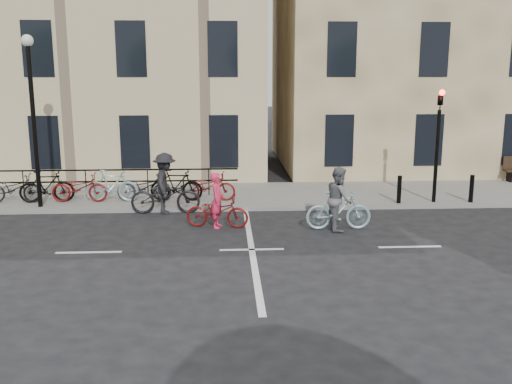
{
  "coord_description": "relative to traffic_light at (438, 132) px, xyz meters",
  "views": [
    {
      "loc": [
        -0.66,
        -13.54,
        4.33
      ],
      "look_at": [
        0.2,
        1.74,
        1.1
      ],
      "focal_mm": 40.0,
      "sensor_mm": 36.0,
      "label": 1
    }
  ],
  "objects": [
    {
      "name": "bollard_west",
      "position": [
        1.2,
        -0.09,
        -1.85
      ],
      "size": [
        0.14,
        0.14,
        0.9
      ],
      "primitive_type": "cylinder",
      "color": "black",
      "rests_on": "sidewalk"
    },
    {
      "name": "cyclist_dark",
      "position": [
        -8.7,
        -0.44,
        -1.71
      ],
      "size": [
        2.14,
        1.24,
        1.9
      ],
      "rotation": [
        0.0,
        0.0,
        1.59
      ],
      "color": "black",
      "rests_on": "ground"
    },
    {
      "name": "building_east",
      "position": [
        2.8,
        8.66,
        3.7
      ],
      "size": [
        14.0,
        10.0,
        12.0
      ],
      "primitive_type": "cube",
      "color": "#98845B",
      "rests_on": "sidewalk"
    },
    {
      "name": "cyclist_pink",
      "position": [
        -7.07,
        -2.19,
        -1.91
      ],
      "size": [
        1.86,
        0.94,
        1.58
      ],
      "rotation": [
        0.0,
        0.0,
        1.38
      ],
      "color": "#650E0D",
      "rests_on": "ground"
    },
    {
      "name": "bollard_east",
      "position": [
        -1.2,
        -0.09,
        -1.85
      ],
      "size": [
        0.14,
        0.14,
        0.9
      ],
      "primitive_type": "cylinder",
      "color": "black",
      "rests_on": "sidewalk"
    },
    {
      "name": "traffic_light",
      "position": [
        0.0,
        0.0,
        0.0
      ],
      "size": [
        0.18,
        0.3,
        3.9
      ],
      "color": "black",
      "rests_on": "sidewalk"
    },
    {
      "name": "parked_bikes",
      "position": [
        -10.55,
        0.7,
        -1.81
      ],
      "size": [
        8.3,
        1.23,
        1.05
      ],
      "color": "black",
      "rests_on": "sidewalk"
    },
    {
      "name": "ground",
      "position": [
        -6.2,
        -4.34,
        -2.45
      ],
      "size": [
        120.0,
        120.0,
        0.0
      ],
      "primitive_type": "plane",
      "color": "black",
      "rests_on": "ground"
    },
    {
      "name": "sidewalk",
      "position": [
        -10.2,
        1.66,
        -2.38
      ],
      "size": [
        46.0,
        4.0,
        0.15
      ],
      "primitive_type": "cube",
      "color": "slate",
      "rests_on": "ground"
    },
    {
      "name": "lamp_post",
      "position": [
        -12.7,
        0.06,
        1.04
      ],
      "size": [
        0.36,
        0.36,
        5.28
      ],
      "color": "black",
      "rests_on": "sidewalk"
    },
    {
      "name": "cyclist_grey",
      "position": [
        -3.69,
        -2.62,
        -1.74
      ],
      "size": [
        1.84,
        0.87,
        1.77
      ],
      "rotation": [
        0.0,
        0.0,
        1.56
      ],
      "color": "#92B6BF",
      "rests_on": "ground"
    },
    {
      "name": "building_west",
      "position": [
        -15.2,
        8.66,
        2.7
      ],
      "size": [
        20.0,
        10.0,
        10.0
      ],
      "primitive_type": "cube",
      "color": "#CEB28B",
      "rests_on": "sidewalk"
    }
  ]
}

